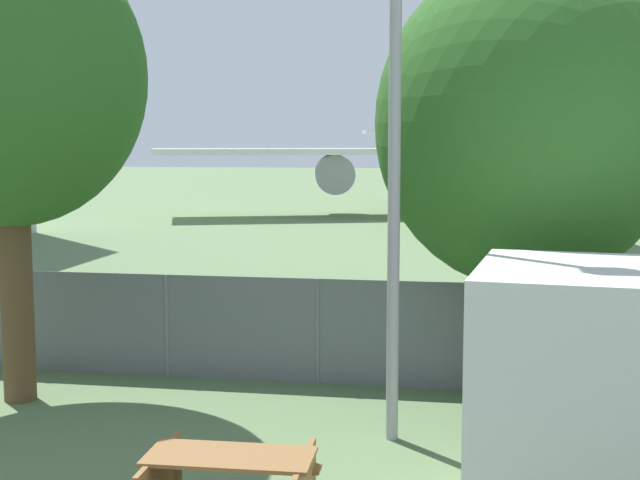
% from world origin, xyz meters
% --- Properties ---
extents(perimeter_fence, '(56.07, 0.07, 1.72)m').
position_xyz_m(perimeter_fence, '(-0.00, 9.73, 0.86)').
color(perimeter_fence, slate).
rests_on(perimeter_fence, ground).
extents(airplane, '(32.92, 41.56, 12.86)m').
position_xyz_m(airplane, '(5.19, 41.30, 3.95)').
color(airplane, white).
rests_on(airplane, ground).
extents(tree_near_hangar, '(4.46, 4.46, 6.63)m').
position_xyz_m(tree_near_hangar, '(5.72, 9.42, 4.15)').
color(tree_near_hangar, brown).
rests_on(tree_near_hangar, ground).
extents(tree_far_right, '(4.02, 4.02, 7.07)m').
position_xyz_m(tree_far_right, '(-1.75, 8.06, 4.83)').
color(tree_far_right, brown).
rests_on(tree_far_right, ground).
extents(light_mast, '(0.44, 0.44, 8.05)m').
position_xyz_m(light_mast, '(3.98, 7.25, 4.90)').
color(light_mast, '#99999E').
rests_on(light_mast, ground).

